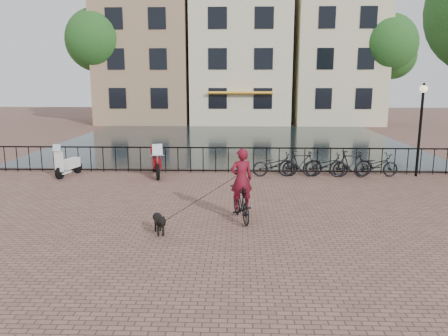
{
  "coord_description": "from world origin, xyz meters",
  "views": [
    {
      "loc": [
        0.41,
        -8.95,
        3.62
      ],
      "look_at": [
        0.0,
        3.0,
        1.2
      ],
      "focal_mm": 35.0,
      "sensor_mm": 36.0,
      "label": 1
    }
  ],
  "objects_px": {
    "lamp_post": "(421,114)",
    "cyclist": "(241,189)",
    "scooter": "(68,159)",
    "dog": "(159,223)",
    "motorcycle": "(156,158)"
  },
  "relations": [
    {
      "from": "cyclist",
      "to": "motorcycle",
      "type": "distance_m",
      "value": 6.23
    },
    {
      "from": "lamp_post",
      "to": "cyclist",
      "type": "height_order",
      "value": "lamp_post"
    },
    {
      "from": "cyclist",
      "to": "dog",
      "type": "distance_m",
      "value": 2.31
    },
    {
      "from": "lamp_post",
      "to": "cyclist",
      "type": "xyz_separation_m",
      "value": [
        -6.72,
        -5.58,
        -1.53
      ]
    },
    {
      "from": "lamp_post",
      "to": "scooter",
      "type": "relative_size",
      "value": 2.3
    },
    {
      "from": "cyclist",
      "to": "scooter",
      "type": "relative_size",
      "value": 1.49
    },
    {
      "from": "lamp_post",
      "to": "motorcycle",
      "type": "xyz_separation_m",
      "value": [
        -9.94,
        -0.25,
        -1.69
      ]
    },
    {
      "from": "motorcycle",
      "to": "scooter",
      "type": "distance_m",
      "value": 3.35
    },
    {
      "from": "lamp_post",
      "to": "scooter",
      "type": "xyz_separation_m",
      "value": [
        -13.29,
        -0.4,
        -1.71
      ]
    },
    {
      "from": "dog",
      "to": "motorcycle",
      "type": "height_order",
      "value": "motorcycle"
    },
    {
      "from": "cyclist",
      "to": "scooter",
      "type": "bearing_deg",
      "value": -52.39
    },
    {
      "from": "dog",
      "to": "lamp_post",
      "type": "bearing_deg",
      "value": 16.67
    },
    {
      "from": "lamp_post",
      "to": "dog",
      "type": "bearing_deg",
      "value": -142.51
    },
    {
      "from": "lamp_post",
      "to": "motorcycle",
      "type": "bearing_deg",
      "value": -178.56
    },
    {
      "from": "lamp_post",
      "to": "scooter",
      "type": "height_order",
      "value": "lamp_post"
    }
  ]
}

